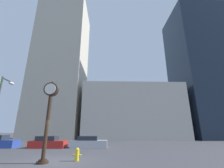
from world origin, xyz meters
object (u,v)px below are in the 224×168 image
at_px(car_silver, 89,143).
at_px(street_lamp_left, 1,102).
at_px(street_clock, 49,109).
at_px(car_red, 48,143).
at_px(fire_hydrant_near, 77,154).

xyz_separation_m(car_silver, street_lamp_left, (-6.53, -6.16, 3.55)).
height_order(street_clock, car_silver, street_clock).
bearing_deg(car_red, car_silver, 1.26).
relative_size(street_clock, street_lamp_left, 0.84).
relative_size(car_silver, street_lamp_left, 0.67).
xyz_separation_m(fire_hydrant_near, street_lamp_left, (-6.68, 1.52, 3.68)).
bearing_deg(fire_hydrant_near, car_silver, 91.07).
height_order(car_red, car_silver, car_red).
xyz_separation_m(car_red, car_silver, (4.60, -0.00, 0.00)).
xyz_separation_m(street_clock, car_silver, (1.77, 8.35, -2.70)).
height_order(fire_hydrant_near, street_lamp_left, street_lamp_left).
distance_m(fire_hydrant_near, street_lamp_left, 7.77).
height_order(car_silver, fire_hydrant_near, car_silver).
distance_m(street_clock, fire_hydrant_near, 3.47).
relative_size(street_clock, car_red, 1.31).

